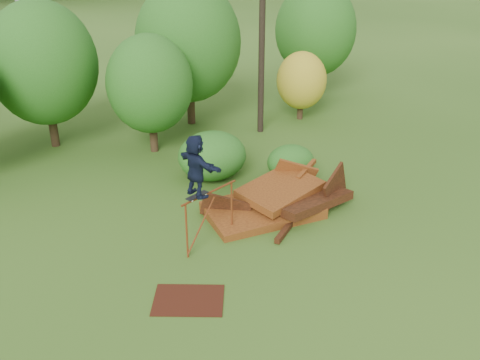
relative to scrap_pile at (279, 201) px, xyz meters
name	(u,v)px	position (x,y,z in m)	size (l,w,h in m)	color
ground	(293,247)	(-0.78, -2.15, -0.37)	(240.00, 240.00, 0.00)	#2D5116
scrap_pile	(279,201)	(0.00, 0.00, 0.00)	(5.37, 3.48, 1.84)	#50210E
grind_rail	(210,208)	(-2.97, -0.86, 0.90)	(2.10, 0.83, 1.83)	maroon
skateboard	(197,196)	(-3.43, -1.03, 1.52)	(0.77, 0.45, 0.08)	black
skater	(196,166)	(-3.43, -1.03, 2.46)	(1.72, 0.55, 1.85)	black
flat_plate	(188,300)	(-4.63, -3.08, -0.36)	(1.85, 1.32, 0.03)	#39160C
tree_1	(43,63)	(-5.75, 9.71, 3.31)	(4.52, 4.52, 6.29)	black
tree_2	(150,84)	(-2.03, 7.10, 2.60)	(3.57, 3.57, 5.04)	black
tree_3	(188,42)	(0.79, 9.67, 3.61)	(4.91, 4.91, 6.82)	black
tree_4	(302,81)	(5.90, 7.73, 1.60)	(2.46, 2.46, 3.40)	black
tree_5	(316,30)	(8.80, 10.91, 3.30)	(4.43, 4.43, 6.22)	black
shrub_left	(212,156)	(-0.90, 3.50, 0.55)	(2.66, 2.46, 1.84)	#1F5316
shrub_right	(291,162)	(1.77, 2.07, 0.29)	(1.87, 1.72, 1.33)	#1F5316
utility_pole	(262,15)	(3.25, 7.10, 5.00)	(1.40, 0.28, 10.60)	black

